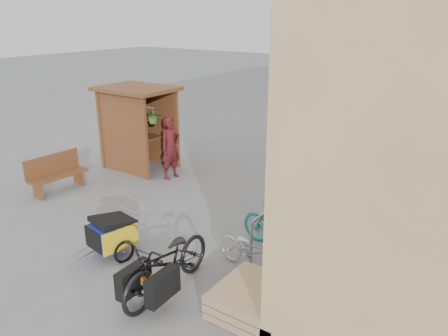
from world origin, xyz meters
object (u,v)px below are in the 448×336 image
Objects in this scene: bike_1 at (278,226)px; bike_0 at (252,251)px; bike_4 at (323,190)px; bench at (56,173)px; child_trailer at (112,233)px; cargo_bike at (167,263)px; person_kiosk at (171,148)px; bike_6 at (338,173)px; bike_5 at (324,180)px; shopping_carts at (395,147)px; bike_7 at (349,166)px; kiosk at (135,116)px; bike_3 at (302,200)px; bike_2 at (292,207)px; pallet_stack at (251,299)px.

bike_0 is at bearing -176.14° from bike_1.
bike_4 reaches higher than bike_0.
bench is 3.89m from child_trailer.
cargo_bike is 1.56m from bike_0.
bike_6 is at bearing -58.26° from person_kiosk.
person_kiosk reaches higher than bike_5.
bike_6 is at bearing 1.34° from bike_4.
bike_6 is (5.96, 4.18, -0.04)m from bench.
shopping_carts is 1.20× the size of bike_1.
bike_7 is (0.80, 6.33, -0.00)m from cargo_bike.
kiosk is at bearing 71.33° from bike_0.
bike_1 is (6.13, 0.56, 0.00)m from bench.
kiosk reaches higher than bike_3.
bike_2 is (0.59, 3.33, -0.10)m from cargo_bike.
cargo_bike is 5.01m from bike_5.
kiosk is 1.58m from person_kiosk.
bench is (-0.40, -2.53, -1.06)m from kiosk.
child_trailer is 3.77m from bike_2.
bike_1 is at bearing 7.71° from bike_0.
bench is at bearing 88.87° from bike_3.
shopping_carts is 1.38× the size of child_trailer.
bike_0 is 2.34m from bike_3.
bike_5 is (-0.18, 0.49, 0.07)m from bike_4.
cargo_bike reaches higher than child_trailer.
person_kiosk is at bearing 55.89° from bench.
cargo_bike reaches higher than pallet_stack.
shopping_carts is at bearing 7.09° from bike_2.
bike_6 is at bearing 77.68° from child_trailer.
bike_1 reaches higher than child_trailer.
person_kiosk is at bearing 128.46° from bike_7.
shopping_carts is at bearing 34.94° from kiosk.
pallet_stack is at bearing -8.25° from bench.
bike_3 is 0.93× the size of bike_7.
cargo_bike reaches higher than bike_4.
bike_0 is 0.82× the size of bike_5.
bike_1 is (-0.55, 1.91, 0.28)m from pallet_stack.
person_kiosk is 0.95× the size of bike_5.
cargo_bike reaches higher than bike_0.
kiosk is 5.70m from bike_3.
bike_7 is at bearing -4.67° from bike_4.
bike_5 reaches higher than bike_7.
bike_2 is 2.57m from bike_6.
kiosk reaches higher than child_trailer.
person_kiosk is at bearing -137.09° from shopping_carts.
bench reaches higher than bike_0.
bike_5 is at bearing 31.84° from bench.
bike_7 is at bearing 8.49° from bike_0.
person_kiosk is (-4.86, 3.74, 0.67)m from pallet_stack.
person_kiosk is at bearing 89.40° from bike_4.
bike_1 reaches higher than bike_0.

